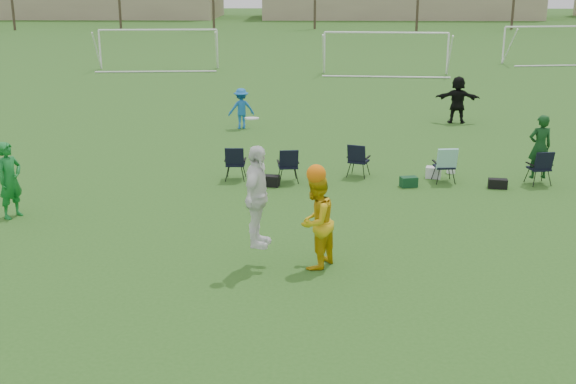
{
  "coord_description": "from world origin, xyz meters",
  "views": [
    {
      "loc": [
        -0.5,
        -11.66,
        5.48
      ],
      "look_at": [
        -0.93,
        2.59,
        1.25
      ],
      "focal_mm": 45.0,
      "sensor_mm": 36.0,
      "label": 1
    }
  ],
  "objects_px": {
    "goal_mid": "(386,41)",
    "fielder_blue": "(241,108)",
    "goal_right": "(557,34)",
    "fielder_black": "(458,100)",
    "center_contest": "(288,209)",
    "goal_left": "(158,38)",
    "fielder_green_near": "(10,180)"
  },
  "relations": [
    {
      "from": "center_contest",
      "to": "goal_left",
      "type": "xyz_separation_m",
      "value": [
        -9.09,
        32.41,
        0.72
      ]
    },
    {
      "from": "goal_left",
      "to": "fielder_black",
      "type": "bearing_deg",
      "value": -53.65
    },
    {
      "from": "fielder_black",
      "to": "goal_mid",
      "type": "height_order",
      "value": "goal_mid"
    },
    {
      "from": "fielder_blue",
      "to": "goal_mid",
      "type": "xyz_separation_m",
      "value": [
        7.08,
        16.72,
        1.16
      ]
    },
    {
      "from": "fielder_green_near",
      "to": "goal_mid",
      "type": "bearing_deg",
      "value": 3.95
    },
    {
      "from": "fielder_green_near",
      "to": "goal_mid",
      "type": "distance_m",
      "value": 29.84
    },
    {
      "from": "goal_right",
      "to": "goal_mid",
      "type": "bearing_deg",
      "value": -161.43
    },
    {
      "from": "fielder_black",
      "to": "goal_mid",
      "type": "xyz_separation_m",
      "value": [
        -1.3,
        15.39,
        1.0
      ]
    },
    {
      "from": "fielder_black",
      "to": "goal_left",
      "type": "bearing_deg",
      "value": -39.7
    },
    {
      "from": "fielder_green_near",
      "to": "fielder_black",
      "type": "height_order",
      "value": "fielder_black"
    },
    {
      "from": "center_contest",
      "to": "goal_mid",
      "type": "bearing_deg",
      "value": 80.83
    },
    {
      "from": "fielder_blue",
      "to": "goal_left",
      "type": "height_order",
      "value": "goal_left"
    },
    {
      "from": "goal_mid",
      "to": "fielder_blue",
      "type": "bearing_deg",
      "value": -108.95
    },
    {
      "from": "fielder_black",
      "to": "goal_left",
      "type": "distance_m",
      "value": 23.18
    },
    {
      "from": "fielder_black",
      "to": "goal_left",
      "type": "height_order",
      "value": "goal_left"
    },
    {
      "from": "goal_left",
      "to": "goal_mid",
      "type": "bearing_deg",
      "value": -13.13
    },
    {
      "from": "goal_right",
      "to": "fielder_green_near",
      "type": "bearing_deg",
      "value": -133.13
    },
    {
      "from": "center_contest",
      "to": "goal_right",
      "type": "height_order",
      "value": "center_contest"
    },
    {
      "from": "goal_mid",
      "to": "goal_right",
      "type": "xyz_separation_m",
      "value": [
        12.0,
        6.0,
        0.0
      ]
    },
    {
      "from": "center_contest",
      "to": "goal_left",
      "type": "distance_m",
      "value": 33.67
    },
    {
      "from": "fielder_blue",
      "to": "goal_mid",
      "type": "bearing_deg",
      "value": -129.72
    },
    {
      "from": "goal_mid",
      "to": "goal_left",
      "type": "bearing_deg",
      "value": 175.87
    },
    {
      "from": "fielder_green_near",
      "to": "fielder_blue",
      "type": "distance_m",
      "value": 11.66
    },
    {
      "from": "fielder_black",
      "to": "center_contest",
      "type": "relative_size",
      "value": 0.62
    },
    {
      "from": "goal_left",
      "to": "goal_mid",
      "type": "relative_size",
      "value": 1.0
    },
    {
      "from": "goal_right",
      "to": "fielder_black",
      "type": "bearing_deg",
      "value": -124.59
    },
    {
      "from": "center_contest",
      "to": "goal_right",
      "type": "xyz_separation_m",
      "value": [
        16.91,
        36.41,
        0.72
      ]
    },
    {
      "from": "center_contest",
      "to": "goal_mid",
      "type": "xyz_separation_m",
      "value": [
        4.91,
        30.41,
        0.72
      ]
    },
    {
      "from": "fielder_green_near",
      "to": "fielder_blue",
      "type": "bearing_deg",
      "value": 4.18
    },
    {
      "from": "fielder_blue",
      "to": "goal_left",
      "type": "xyz_separation_m",
      "value": [
        -6.92,
        18.72,
        1.16
      ]
    },
    {
      "from": "fielder_blue",
      "to": "fielder_black",
      "type": "distance_m",
      "value": 8.49
    },
    {
      "from": "goal_right",
      "to": "center_contest",
      "type": "bearing_deg",
      "value": -122.91
    }
  ]
}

